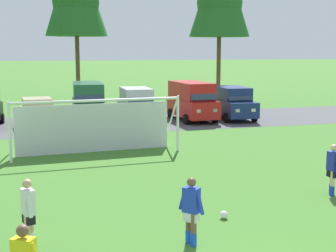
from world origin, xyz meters
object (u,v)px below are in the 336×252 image
(player_midfield_center, at_px, (333,170))
(player_defender_far, at_px, (191,211))
(parked_car_slot_left, at_px, (38,112))
(parked_car_slot_right, at_px, (233,103))
(player_striker_near, at_px, (28,213))
(parked_car_slot_center, at_px, (137,104))
(soccer_goal, at_px, (95,124))
(parked_car_slot_center_left, at_px, (88,101))
(parked_car_slot_center_right, at_px, (192,100))
(soccer_ball, at_px, (224,215))

(player_midfield_center, height_order, player_defender_far, same)
(parked_car_slot_left, bearing_deg, parked_car_slot_right, -1.51)
(player_striker_near, relative_size, parked_car_slot_center, 0.35)
(soccer_goal, bearing_deg, player_midfield_center, -52.84)
(soccer_goal, xyz_separation_m, parked_car_slot_center, (3.87, 9.05, -0.18))
(soccer_goal, bearing_deg, player_striker_near, -105.95)
(player_defender_far, bearing_deg, parked_car_slot_center_left, 89.96)
(parked_car_slot_center_left, bearing_deg, soccer_goal, -94.85)
(parked_car_slot_center_left, distance_m, parked_car_slot_center, 3.12)
(parked_car_slot_center_right, bearing_deg, player_striker_near, -119.12)
(soccer_goal, xyz_separation_m, parked_car_slot_center_right, (7.46, 8.47, 0.05))
(parked_car_slot_center, bearing_deg, soccer_goal, -113.14)
(soccer_ball, bearing_deg, player_striker_near, -174.26)
(soccer_goal, bearing_deg, parked_car_slot_center_right, 48.65)
(parked_car_slot_center_left, bearing_deg, player_striker_near, -100.62)
(soccer_ball, distance_m, parked_car_slot_center, 18.72)
(soccer_ball, distance_m, parked_car_slot_center_right, 18.83)
(parked_car_slot_left, relative_size, parked_car_slot_center_left, 0.87)
(soccer_goal, bearing_deg, soccer_ball, -76.79)
(parked_car_slot_left, bearing_deg, parked_car_slot_center, 4.69)
(soccer_ball, height_order, parked_car_slot_right, parked_car_slot_right)
(parked_car_slot_center_left, height_order, parked_car_slot_center, parked_car_slot_center_left)
(soccer_goal, bearing_deg, parked_car_slot_left, 105.46)
(soccer_ball, relative_size, player_midfield_center, 0.13)
(soccer_goal, relative_size, player_striker_near, 4.58)
(player_defender_far, bearing_deg, soccer_goal, 94.19)
(soccer_ball, distance_m, soccer_goal, 9.91)
(soccer_ball, xyz_separation_m, parked_car_slot_center, (1.62, 18.63, 1.00))
(parked_car_slot_center_left, relative_size, parked_car_slot_right, 1.04)
(player_midfield_center, height_order, parked_car_slot_right, parked_car_slot_right)
(parked_car_slot_left, bearing_deg, player_striker_near, -91.61)
(player_striker_near, relative_size, player_defender_far, 1.00)
(player_defender_far, xyz_separation_m, parked_car_slot_right, (9.47, 19.22, 0.29))
(soccer_goal, bearing_deg, parked_car_slot_right, 38.60)
(parked_car_slot_left, height_order, parked_car_slot_center_left, parked_car_slot_center_left)
(parked_car_slot_center_left, height_order, parked_car_slot_center_right, same)
(parked_car_slot_center_right, xyz_separation_m, parked_car_slot_right, (2.82, -0.27, -0.23))
(soccer_goal, height_order, parked_car_slot_center_right, soccer_goal)
(parked_car_slot_center, height_order, parked_car_slot_right, same)
(player_midfield_center, relative_size, parked_car_slot_center_right, 0.33)
(soccer_ball, height_order, player_midfield_center, player_midfield_center)
(player_striker_near, height_order, parked_car_slot_center, parked_car_slot_center)
(parked_car_slot_right, bearing_deg, parked_car_slot_center, 172.50)
(parked_car_slot_center_right, bearing_deg, soccer_ball, -106.10)
(soccer_goal, height_order, parked_car_slot_center_left, soccer_goal)
(player_midfield_center, bearing_deg, parked_car_slot_center, 98.29)
(soccer_ball, xyz_separation_m, player_striker_near, (-5.13, -0.52, 0.71))
(player_striker_near, xyz_separation_m, player_defender_far, (3.69, -0.92, 0.00))
(soccer_goal, distance_m, player_striker_near, 10.51)
(player_defender_far, relative_size, parked_car_slot_center, 0.35)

